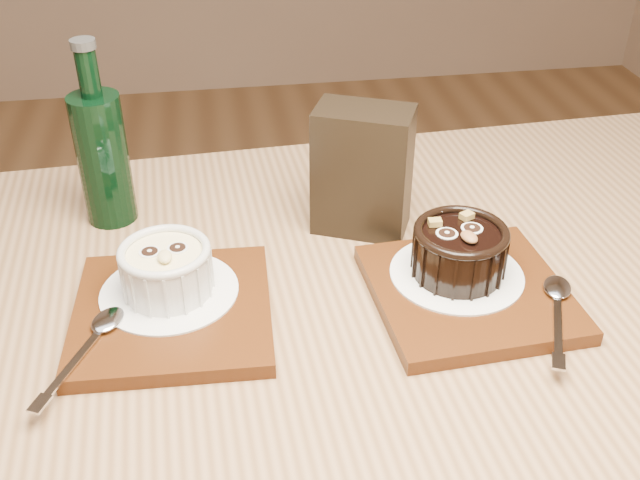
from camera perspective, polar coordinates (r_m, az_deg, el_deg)
The scene contains 11 objects.
table at distance 0.73m, azimuth -0.11°, elevation -13.36°, with size 1.24×0.86×0.75m.
tray_left at distance 0.71m, azimuth -11.15°, elevation -5.44°, with size 0.18×0.18×0.01m, color #4F260D.
doily_left at distance 0.72m, azimuth -11.40°, elevation -3.84°, with size 0.13×0.13×0.00m, color white.
ramekin_white at distance 0.71m, azimuth -11.64°, elevation -2.08°, with size 0.09×0.09×0.05m.
spoon_left at distance 0.67m, azimuth -17.34°, elevation -7.64°, with size 0.03×0.13×0.01m, color silver, non-canonical shape.
tray_right at distance 0.73m, azimuth 11.24°, elevation -3.95°, with size 0.18×0.18×0.01m, color #4F260D.
doily_right at distance 0.74m, azimuth 10.36°, elevation -2.54°, with size 0.13×0.13×0.00m, color white.
ramekin_dark at distance 0.73m, azimuth 10.59°, elevation -0.69°, with size 0.09×0.09×0.05m.
spoon_right at distance 0.71m, azimuth 17.66°, elevation -5.06°, with size 0.03×0.13×0.01m, color silver, non-canonical shape.
condiment_stand at distance 0.80m, azimuth 3.25°, elevation 5.30°, with size 0.10×0.06×0.14m, color black.
green_bottle at distance 0.84m, azimuth -16.24°, elevation 6.30°, with size 0.05×0.05×0.21m.
Camera 1 is at (0.16, -0.49, 1.20)m, focal length 42.00 mm.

